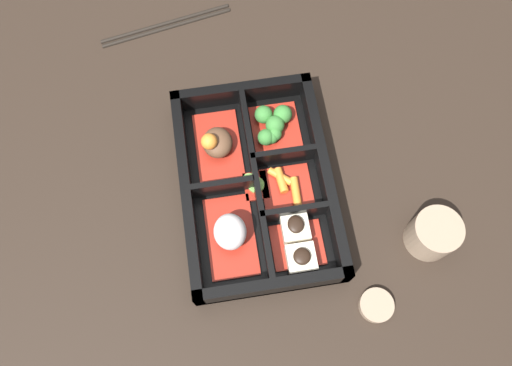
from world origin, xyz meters
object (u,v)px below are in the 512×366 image
Objects in this scene: sauce_dish at (376,305)px; tea_cup at (433,234)px; chopsticks at (166,25)px; bowl_rice at (230,233)px.

tea_cup is at bearing -49.65° from sauce_dish.
tea_cup reaches higher than sauce_dish.
chopsticks is at bearing 25.41° from sauce_dish.
tea_cup is 0.12m from sauce_dish.
chopsticks is (0.37, 0.06, -0.03)m from bowl_rice.
bowl_rice is at bearing 81.13° from tea_cup.
tea_cup reaches higher than chopsticks.
tea_cup is (-0.04, -0.27, -0.00)m from bowl_rice.
sauce_dish is (-0.12, -0.18, -0.03)m from bowl_rice.
bowl_rice reaches higher than tea_cup.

